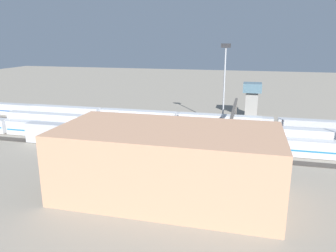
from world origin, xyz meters
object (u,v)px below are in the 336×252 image
(train_on_track_1, at_px, (138,119))
(light_mast_0, at_px, (225,74))
(train_on_track_4, at_px, (168,138))
(train_on_track_5, at_px, (114,138))
(train_on_track_2, at_px, (253,132))
(signal_gantry, at_px, (234,113))
(control_tower, at_px, (252,97))
(maintenance_shed, at_px, (168,162))
(train_on_track_3, at_px, (167,130))
(train_on_track_0, at_px, (185,119))

(train_on_track_1, bearing_deg, light_mast_0, -161.06)
(train_on_track_4, distance_m, train_on_track_5, 13.17)
(train_on_track_2, relative_size, signal_gantry, 3.02)
(train_on_track_1, distance_m, train_on_track_2, 33.70)
(control_tower, bearing_deg, signal_gantry, 81.48)
(signal_gantry, xyz_separation_m, maintenance_shed, (8.93, 33.03, -1.71))
(control_tower, bearing_deg, light_mast_0, 59.32)
(train_on_track_2, bearing_deg, maintenance_shed, 68.50)
(train_on_track_5, xyz_separation_m, signal_gantry, (-27.45, -12.50, 4.93))
(train_on_track_5, bearing_deg, signal_gantry, -155.52)
(light_mast_0, height_order, signal_gantry, light_mast_0)
(light_mast_0, distance_m, control_tower, 18.66)
(train_on_track_1, distance_m, maintenance_shed, 45.02)
(control_tower, bearing_deg, train_on_track_3, 56.74)
(train_on_track_3, height_order, train_on_track_1, same)
(train_on_track_2, height_order, train_on_track_0, same)
(train_on_track_4, bearing_deg, train_on_track_0, -90.86)
(train_on_track_1, distance_m, train_on_track_0, 14.19)
(train_on_track_4, height_order, train_on_track_5, train_on_track_5)
(train_on_track_5, relative_size, light_mast_0, 1.94)
(train_on_track_1, relative_size, control_tower, 6.23)
(train_on_track_3, bearing_deg, train_on_track_2, -167.11)
(train_on_track_3, relative_size, maintenance_shed, 2.64)
(train_on_track_5, relative_size, control_tower, 4.12)
(train_on_track_3, distance_m, signal_gantry, 17.67)
(train_on_track_4, relative_size, signal_gantry, 4.63)
(train_on_track_1, relative_size, train_on_track_5, 1.51)
(train_on_track_3, height_order, light_mast_0, light_mast_0)
(light_mast_0, bearing_deg, train_on_track_5, 50.25)
(train_on_track_1, bearing_deg, signal_gantry, 165.13)
(train_on_track_3, distance_m, control_tower, 39.00)
(train_on_track_0, bearing_deg, train_on_track_1, 20.64)
(train_on_track_4, relative_size, light_mast_0, 5.70)
(train_on_track_4, height_order, control_tower, control_tower)
(train_on_track_0, relative_size, maintenance_shed, 3.84)
(train_on_track_1, bearing_deg, maintenance_shed, 115.49)
(train_on_track_5, relative_size, signal_gantry, 1.57)
(train_on_track_4, relative_size, train_on_track_0, 1.00)
(train_on_track_5, distance_m, maintenance_shed, 27.83)
(train_on_track_1, height_order, light_mast_0, light_mast_0)
(train_on_track_1, relative_size, signal_gantry, 2.38)
(train_on_track_1, relative_size, maintenance_shed, 1.97)
(control_tower, bearing_deg, train_on_track_1, 34.41)
(train_on_track_3, height_order, train_on_track_5, same)
(light_mast_0, bearing_deg, train_on_track_3, 54.85)
(maintenance_shed, height_order, control_tower, maintenance_shed)
(train_on_track_2, height_order, light_mast_0, light_mast_0)
(train_on_track_3, height_order, train_on_track_2, train_on_track_3)
(train_on_track_3, xyz_separation_m, train_on_track_0, (-1.80, -15.00, -0.57))
(train_on_track_4, distance_m, maintenance_shed, 26.58)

